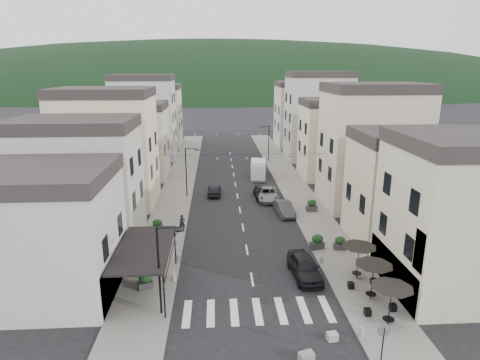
# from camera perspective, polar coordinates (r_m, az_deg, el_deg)

# --- Properties ---
(ground) EXTENTS (700.00, 700.00, 0.00)m
(ground) POSITION_cam_1_polar(r_m,az_deg,el_deg) (25.43, 3.01, -20.64)
(ground) COLOR black
(ground) RESTS_ON ground
(sidewalk_left) EXTENTS (4.00, 76.00, 0.12)m
(sidewalk_left) POSITION_cam_1_polar(r_m,az_deg,el_deg) (54.67, -8.58, -0.39)
(sidewalk_left) COLOR slate
(sidewalk_left) RESTS_ON ground
(sidewalk_right) EXTENTS (4.00, 76.00, 0.12)m
(sidewalk_right) POSITION_cam_1_polar(r_m,az_deg,el_deg) (55.35, 7.07, -0.13)
(sidewalk_right) COLOR slate
(sidewalk_right) RESTS_ON ground
(hill_backdrop) EXTENTS (640.00, 360.00, 70.00)m
(hill_backdrop) POSITION_cam_1_polar(r_m,az_deg,el_deg) (320.70, -3.07, 13.01)
(hill_backdrop) COLOR black
(hill_backdrop) RESTS_ON ground
(boutique_building) EXTENTS (12.00, 8.00, 8.00)m
(boutique_building) POSITION_cam_1_polar(r_m,az_deg,el_deg) (30.56, -28.65, -7.55)
(boutique_building) COLOR beige
(boutique_building) RESTS_ON ground
(bistro_building) EXTENTS (10.00, 8.00, 10.00)m
(bistro_building) POSITION_cam_1_polar(r_m,az_deg,el_deg) (31.33, 29.75, -5.19)
(bistro_building) COLOR #B3A88E
(bistro_building) RESTS_ON ground
(boutique_awning) EXTENTS (3.77, 7.50, 3.28)m
(boutique_awning) POSITION_cam_1_polar(r_m,az_deg,el_deg) (28.41, -12.97, -9.59)
(boutique_awning) COLOR black
(boutique_awning) RESTS_ON ground
(buildings_row_left) EXTENTS (10.20, 54.16, 14.00)m
(buildings_row_left) POSITION_cam_1_polar(r_m,az_deg,el_deg) (59.99, -15.07, 6.61)
(buildings_row_left) COLOR beige
(buildings_row_left) RESTS_ON ground
(buildings_row_right) EXTENTS (10.20, 54.16, 14.50)m
(buildings_row_right) POSITION_cam_1_polar(r_m,az_deg,el_deg) (60.04, 13.12, 6.94)
(buildings_row_right) COLOR #B3A88E
(buildings_row_right) RESTS_ON ground
(cafe_terrace) EXTENTS (2.50, 8.10, 2.53)m
(cafe_terrace) POSITION_cam_1_polar(r_m,az_deg,el_deg) (28.29, 18.46, -11.86)
(cafe_terrace) COLOR black
(cafe_terrace) RESTS_ON ground
(streetlamp_left_near) EXTENTS (1.70, 0.56, 6.00)m
(streetlamp_left_near) POSITION_cam_1_polar(r_m,az_deg,el_deg) (25.28, -10.89, -11.31)
(streetlamp_left_near) COLOR black
(streetlamp_left_near) RESTS_ON ground
(streetlamp_left_far) EXTENTS (1.70, 0.56, 6.00)m
(streetlamp_left_far) POSITION_cam_1_polar(r_m,az_deg,el_deg) (47.82, -7.36, 1.84)
(streetlamp_left_far) COLOR black
(streetlamp_left_far) RESTS_ON ground
(streetlamp_right_far) EXTENTS (1.70, 0.56, 6.00)m
(streetlamp_right_far) POSITION_cam_1_polar(r_m,az_deg,el_deg) (65.85, 3.87, 5.75)
(streetlamp_right_far) COLOR black
(streetlamp_right_far) RESTS_ON ground
(traffic_sign) EXTENTS (0.70, 0.07, 2.70)m
(traffic_sign) POSITION_cam_1_polar(r_m,az_deg,el_deg) (22.90, 19.73, -20.34)
(traffic_sign) COLOR black
(traffic_sign) RESTS_ON ground
(bollards) EXTENTS (11.66, 10.26, 0.60)m
(bollards) POSITION_cam_1_polar(r_m,az_deg,el_deg) (29.80, 1.82, -13.73)
(bollards) COLOR gray
(bollards) RESTS_ON ground
(bunting_near) EXTENTS (19.00, 0.28, 0.62)m
(bunting_near) POSITION_cam_1_polar(r_m,az_deg,el_deg) (43.44, -0.10, 3.20)
(bunting_near) COLOR black
(bunting_near) RESTS_ON ground
(bunting_far) EXTENTS (19.00, 0.28, 0.62)m
(bunting_far) POSITION_cam_1_polar(r_m,az_deg,el_deg) (59.14, -1.01, 6.56)
(bunting_far) COLOR black
(bunting_far) RESTS_ON ground
(parked_car_a) EXTENTS (2.22, 4.81, 1.60)m
(parked_car_a) POSITION_cam_1_polar(r_m,az_deg,el_deg) (30.82, 9.17, -12.08)
(parked_car_a) COLOR black
(parked_car_a) RESTS_ON ground
(parked_car_b) EXTENTS (1.93, 4.36, 1.39)m
(parked_car_b) POSITION_cam_1_polar(r_m,az_deg,el_deg) (42.75, 6.30, -4.02)
(parked_car_b) COLOR #373739
(parked_car_b) RESTS_ON ground
(parked_car_c) EXTENTS (2.57, 5.21, 1.42)m
(parked_car_c) POSITION_cam_1_polar(r_m,az_deg,el_deg) (47.34, 3.96, -1.97)
(parked_car_c) COLOR gray
(parked_car_c) RESTS_ON ground
(parked_car_d) EXTENTS (2.06, 4.61, 1.31)m
(parked_car_d) POSITION_cam_1_polar(r_m,az_deg,el_deg) (47.71, 3.23, -1.89)
(parked_car_d) COLOR black
(parked_car_d) RESTS_ON ground
(parked_car_e) EXTENTS (1.68, 4.01, 1.35)m
(parked_car_e) POSITION_cam_1_polar(r_m,az_deg,el_deg) (49.02, -3.67, -1.38)
(parked_car_e) COLOR black
(parked_car_e) RESTS_ON ground
(delivery_van) EXTENTS (2.57, 5.31, 2.46)m
(delivery_van) POSITION_cam_1_polar(r_m,az_deg,el_deg) (57.28, 2.60, 1.70)
(delivery_van) COLOR silver
(delivery_van) RESTS_ON ground
(pedestrian_a) EXTENTS (0.65, 0.48, 1.63)m
(pedestrian_a) POSITION_cam_1_polar(r_m,az_deg,el_deg) (38.33, -8.22, -6.08)
(pedestrian_a) COLOR black
(pedestrian_a) RESTS_ON sidewalk_left
(pedestrian_b) EXTENTS (0.95, 0.87, 1.57)m
(pedestrian_b) POSITION_cam_1_polar(r_m,az_deg,el_deg) (35.02, -10.65, -8.42)
(pedestrian_b) COLOR #261F2A
(pedestrian_b) RESTS_ON sidewalk_left
(concrete_block_a) EXTENTS (0.91, 0.72, 0.50)m
(concrete_block_a) POSITION_cam_1_polar(r_m,az_deg,el_deg) (23.52, 9.42, -23.57)
(concrete_block_a) COLOR gray
(concrete_block_a) RESTS_ON ground
(concrete_block_b) EXTENTS (0.66, 0.54, 0.45)m
(concrete_block_b) POSITION_cam_1_polar(r_m,az_deg,el_deg) (25.17, 12.99, -20.87)
(concrete_block_b) COLOR #9B9993
(concrete_block_b) RESTS_ON ground
(planter_la) EXTENTS (1.13, 0.87, 1.12)m
(planter_la) POSITION_cam_1_polar(r_m,az_deg,el_deg) (29.60, -13.33, -13.86)
(planter_la) COLOR #2F2E31
(planter_la) RESTS_ON sidewalk_left
(planter_lb) EXTENTS (1.05, 0.61, 1.16)m
(planter_lb) POSITION_cam_1_polar(r_m,az_deg,el_deg) (38.91, -11.65, -6.32)
(planter_lb) COLOR #2C2C2E
(planter_lb) RESTS_ON sidewalk_left
(planter_ra) EXTENTS (1.08, 0.66, 1.16)m
(planter_ra) POSITION_cam_1_polar(r_m,az_deg,el_deg) (35.49, 14.01, -8.69)
(planter_ra) COLOR #2D2E30
(planter_ra) RESTS_ON sidewalk_right
(planter_rb) EXTENTS (1.27, 0.92, 1.27)m
(planter_rb) POSITION_cam_1_polar(r_m,az_deg,el_deg) (35.19, 10.93, -8.61)
(planter_rb) COLOR #292A2C
(planter_rb) RESTS_ON sidewalk_right
(planter_rc) EXTENTS (1.21, 0.77, 1.28)m
(planter_rc) POSITION_cam_1_polar(r_m,az_deg,el_deg) (43.91, 10.16, -3.58)
(planter_rc) COLOR #333336
(planter_rc) RESTS_ON sidewalk_right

